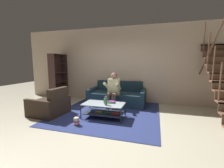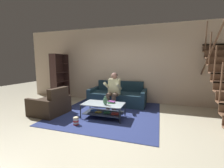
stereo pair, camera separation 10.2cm
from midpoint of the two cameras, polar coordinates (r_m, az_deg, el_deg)
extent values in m
plane|color=beige|center=(3.94, -6.47, -14.70)|extent=(16.80, 16.80, 0.00)
cube|color=beige|center=(5.98, 2.57, 7.36)|extent=(8.40, 0.12, 2.90)
cube|color=brown|center=(5.59, 35.95, 8.11)|extent=(0.97, 0.26, 0.04)
cube|color=brown|center=(5.47, 36.30, 7.21)|extent=(0.97, 0.02, 0.21)
cube|color=brown|center=(5.84, 35.28, 10.18)|extent=(0.97, 0.26, 0.04)
cube|color=brown|center=(5.72, 35.59, 9.37)|extent=(0.97, 0.02, 0.21)
cube|color=brown|center=(6.10, 34.65, 12.08)|extent=(0.97, 0.26, 0.04)
cube|color=brown|center=(5.98, 34.94, 11.34)|extent=(0.97, 0.02, 0.21)
cylinder|color=brown|center=(4.23, 35.40, 0.65)|extent=(0.04, 0.04, 0.90)
cylinder|color=brown|center=(4.70, 33.78, 6.56)|extent=(0.04, 0.04, 0.90)
cylinder|color=brown|center=(5.22, 32.45, 11.34)|extent=(0.04, 0.04, 0.90)
cylinder|color=brown|center=(5.77, 31.32, 15.24)|extent=(0.04, 0.04, 0.90)
cylinder|color=brown|center=(4.86, 33.85, 13.15)|extent=(0.05, 2.37, 1.95)
cube|color=#1F3847|center=(5.58, 1.34, -5.43)|extent=(1.79, 0.99, 0.44)
cube|color=#1A303D|center=(5.89, 2.38, -0.65)|extent=(1.79, 0.18, 0.38)
cube|color=#1F3847|center=(5.88, -7.75, -4.20)|extent=(0.13, 0.99, 0.56)
cube|color=#1F3847|center=(5.40, 11.26, -5.38)|extent=(0.13, 0.99, 0.56)
cylinder|color=brown|center=(4.86, -2.30, -7.47)|extent=(0.14, 0.14, 0.44)
cylinder|color=brown|center=(4.80, -0.02, -7.65)|extent=(0.14, 0.14, 0.44)
cylinder|color=brown|center=(4.96, -1.66, -4.01)|extent=(0.14, 0.42, 0.14)
cylinder|color=brown|center=(4.91, 0.57, -4.15)|extent=(0.14, 0.42, 0.14)
cube|color=beige|center=(5.09, 0.13, -1.09)|extent=(0.38, 0.22, 0.54)
cylinder|color=beige|center=(4.97, -2.70, -0.68)|extent=(0.09, 0.49, 0.31)
cylinder|color=beige|center=(4.85, 1.84, -0.89)|extent=(0.09, 0.49, 0.31)
sphere|color=#906458|center=(5.04, 0.13, 3.13)|extent=(0.21, 0.21, 0.21)
ellipsoid|color=black|center=(5.06, 0.20, 3.44)|extent=(0.21, 0.21, 0.13)
cube|color=#AABBC6|center=(4.18, -3.92, -7.52)|extent=(1.13, 0.61, 0.02)
cube|color=#2F3744|center=(4.26, -3.89, -10.85)|extent=(1.04, 0.56, 0.02)
cylinder|color=#252C32|center=(4.21, -12.50, -10.37)|extent=(0.03, 0.03, 0.41)
cylinder|color=#252C32|center=(3.82, 2.53, -12.11)|extent=(0.03, 0.03, 0.41)
cylinder|color=#252C32|center=(4.70, -9.05, -8.31)|extent=(0.03, 0.03, 0.41)
cylinder|color=#252C32|center=(4.36, 4.40, -9.55)|extent=(0.03, 0.03, 0.41)
cube|color=#3562AB|center=(4.40, -7.63, -9.98)|extent=(0.17, 0.14, 0.02)
cube|color=gold|center=(4.26, -5.71, -10.63)|extent=(0.18, 0.14, 0.02)
cube|color=#37844B|center=(4.21, -2.54, -10.72)|extent=(0.20, 0.18, 0.03)
cube|color=red|center=(4.10, 0.60, -11.26)|extent=(0.23, 0.19, 0.03)
cube|color=navy|center=(4.87, -1.26, -10.10)|extent=(3.00, 3.46, 0.01)
cube|color=slate|center=(4.87, -1.26, -10.07)|extent=(1.65, 1.90, 0.00)
ellipsoid|color=#467557|center=(4.01, -3.13, -6.54)|extent=(0.12, 0.12, 0.21)
cylinder|color=#467557|center=(3.98, -3.14, -5.09)|extent=(0.05, 0.05, 0.05)
cube|color=green|center=(4.22, -0.91, -7.04)|extent=(0.19, 0.18, 0.03)
cube|color=#8B3D8F|center=(4.21, -0.72, -6.71)|extent=(0.20, 0.16, 0.02)
cube|color=#442C29|center=(6.21, -22.37, 2.04)|extent=(0.29, 0.03, 1.87)
cube|color=#442C29|center=(6.94, -18.00, 2.82)|extent=(0.29, 0.03, 1.87)
cube|color=#442C29|center=(6.65, -21.04, 2.46)|extent=(0.05, 0.91, 1.87)
cube|color=#442C29|center=(6.71, -19.68, -5.44)|extent=(0.32, 0.88, 0.02)
cube|color=#442C29|center=(6.64, -19.83, -2.38)|extent=(0.32, 0.88, 0.02)
cube|color=#442C29|center=(6.59, -19.98, 0.83)|extent=(0.32, 0.88, 0.02)
cube|color=#442C29|center=(6.55, -20.14, 4.08)|extent=(0.32, 0.88, 0.02)
cube|color=#442C29|center=(6.54, -20.30, 7.35)|extent=(0.32, 0.88, 0.02)
cube|color=#442C29|center=(6.55, -20.46, 10.54)|extent=(0.32, 0.88, 0.02)
cube|color=silver|center=(6.36, -21.75, -4.81)|extent=(0.25, 0.05, 0.30)
cube|color=gold|center=(6.38, -21.29, -4.82)|extent=(0.19, 0.04, 0.28)
cube|color=gold|center=(6.43, -21.28, -4.83)|extent=(0.25, 0.05, 0.26)
cube|color=#2E8851|center=(6.46, -20.93, -4.51)|extent=(0.22, 0.05, 0.31)
cube|color=#7AA2BB|center=(6.49, -20.61, -4.80)|extent=(0.19, 0.04, 0.23)
cube|color=#B3B544|center=(6.54, -20.62, -4.73)|extent=(0.26, 0.04, 0.22)
cube|color=#261D30|center=(6.56, -20.36, -4.31)|extent=(0.24, 0.05, 0.31)
cube|color=purple|center=(6.59, -19.98, -4.50)|extent=(0.20, 0.03, 0.25)
cube|color=silver|center=(6.63, -19.93, -4.42)|extent=(0.23, 0.05, 0.25)
cube|color=#967A54|center=(6.66, -19.62, -4.19)|extent=(0.20, 0.05, 0.29)
cube|color=#325CB3|center=(6.71, -19.49, -4.14)|extent=(0.24, 0.04, 0.28)
cube|color=#2C2A2F|center=(6.75, -19.20, -4.42)|extent=(0.22, 0.06, 0.19)
cube|color=#7390AF|center=(6.79, -19.01, -4.00)|extent=(0.23, 0.05, 0.27)
cube|color=silver|center=(6.83, -18.87, -4.13)|extent=(0.25, 0.04, 0.22)
cube|color=#335BB7|center=(6.86, -18.51, -4.14)|extent=(0.20, 0.04, 0.21)
cube|color=gold|center=(6.90, -18.43, -3.97)|extent=(0.24, 0.04, 0.23)
cube|color=#35281D|center=(4.90, -23.44, -8.15)|extent=(0.96, 0.77, 0.42)
cube|color=#35281D|center=(4.55, -20.42, -3.90)|extent=(0.22, 0.71, 0.39)
cube|color=#35281D|center=(5.17, -20.31, -6.58)|extent=(0.90, 0.19, 0.52)
cube|color=#35281D|center=(4.62, -27.03, -8.68)|extent=(0.90, 0.19, 0.52)
cylinder|color=red|center=(3.91, -14.06, -14.74)|extent=(0.14, 0.14, 0.04)
cylinder|color=white|center=(3.90, -14.08, -14.15)|extent=(0.14, 0.14, 0.04)
cylinder|color=red|center=(3.88, -14.11, -13.56)|extent=(0.14, 0.14, 0.04)
cylinder|color=white|center=(3.86, -14.13, -12.97)|extent=(0.14, 0.14, 0.04)
ellipsoid|color=beige|center=(3.85, -14.15, -12.44)|extent=(0.13, 0.13, 0.05)
camera|label=1|loc=(0.05, -90.66, -0.09)|focal=24.00mm
camera|label=2|loc=(0.05, 89.34, 0.09)|focal=24.00mm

